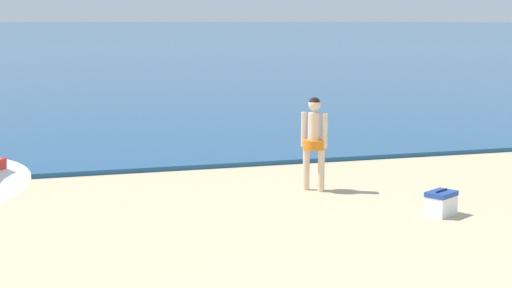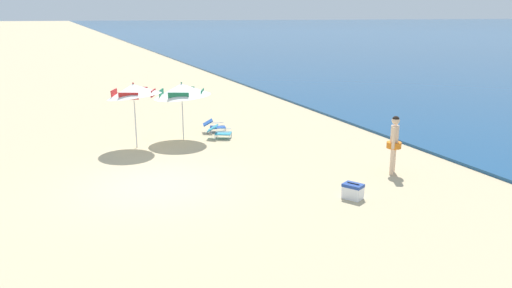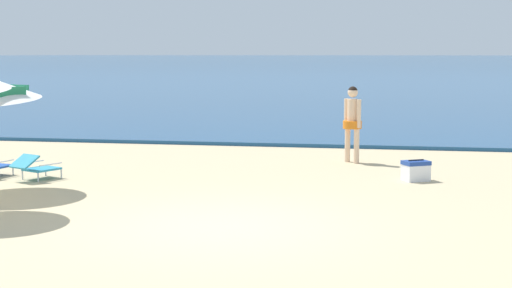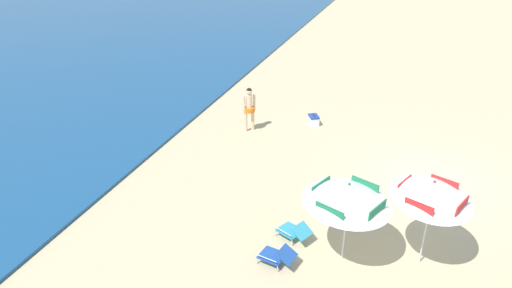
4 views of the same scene
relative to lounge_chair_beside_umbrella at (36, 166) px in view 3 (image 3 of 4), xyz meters
name	(u,v)px [view 3 (image 3 of 4)]	position (x,y,z in m)	size (l,w,h in m)	color
ground_plane	(220,227)	(4.51, -3.26, -0.27)	(800.00, 800.00, 0.00)	tan
ocean_water	(387,58)	(4.51, 406.01, -0.22)	(800.00, 800.00, 0.10)	navy
lounge_chair_beside_umbrella	(36,166)	(0.00, 0.00, 0.00)	(0.86, 1.03, 0.52)	teal
person_standing_near_shore	(352,119)	(6.06, 3.48, 0.74)	(0.43, 0.43, 1.75)	beige
cooler_box	(416,171)	(7.43, 1.23, -0.07)	(0.60, 0.55, 0.43)	white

